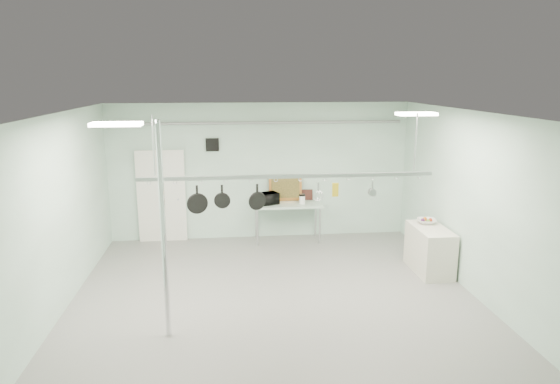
{
  "coord_description": "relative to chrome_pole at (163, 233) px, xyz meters",
  "views": [
    {
      "loc": [
        -0.78,
        -7.53,
        3.75
      ],
      "look_at": [
        0.14,
        1.0,
        1.78
      ],
      "focal_mm": 32.0,
      "sensor_mm": 36.0,
      "label": 1
    }
  ],
  "objects": [
    {
      "name": "skillet_right",
      "position": [
        1.4,
        0.9,
        0.27
      ],
      "size": [
        0.3,
        0.17,
        0.43
      ],
      "primitive_type": null,
      "rotation": [
        0.0,
        0.0,
        0.39
      ],
      "color": "black",
      "rests_on": "pot_rack"
    },
    {
      "name": "light_panel_right",
      "position": [
        4.1,
        1.2,
        1.56
      ],
      "size": [
        0.65,
        0.3,
        0.05
      ],
      "primitive_type": "cube",
      "color": "white",
      "rests_on": "ceiling"
    },
    {
      "name": "chrome_pole",
      "position": [
        0.0,
        0.0,
        0.0
      ],
      "size": [
        0.08,
        0.08,
        3.2
      ],
      "primitive_type": "cylinder",
      "color": "silver",
      "rests_on": "floor"
    },
    {
      "name": "prep_table",
      "position": [
        2.3,
        4.2,
        -0.77
      ],
      "size": [
        1.6,
        0.7,
        0.91
      ],
      "color": "#AAC8B5",
      "rests_on": "floor"
    },
    {
      "name": "pot_rack",
      "position": [
        1.9,
        0.9,
        0.63
      ],
      "size": [
        4.8,
        0.06,
        1.0
      ],
      "color": "#B7B7BC",
      "rests_on": "ceiling"
    },
    {
      "name": "fruit_bowl",
      "position": [
        4.87,
        2.3,
        -0.65
      ],
      "size": [
        0.44,
        0.44,
        0.09
      ],
      "primitive_type": "imported",
      "rotation": [
        0.0,
        0.0,
        -0.21
      ],
      "color": "silver",
      "rests_on": "side_cabinet"
    },
    {
      "name": "back_wall",
      "position": [
        1.7,
        4.59,
        0.0
      ],
      "size": [
        7.0,
        0.02,
        3.2
      ],
      "primitive_type": "cube",
      "color": "silver",
      "rests_on": "floor"
    },
    {
      "name": "grater",
      "position": [
        2.68,
        0.9,
        0.36
      ],
      "size": [
        0.1,
        0.03,
        0.25
      ],
      "primitive_type": null,
      "rotation": [
        0.0,
        0.0,
        -0.05
      ],
      "color": "gold",
      "rests_on": "pot_rack"
    },
    {
      "name": "side_cabinet",
      "position": [
        4.85,
        2.0,
        -1.15
      ],
      "size": [
        0.6,
        1.2,
        0.9
      ],
      "primitive_type": "cube",
      "color": "beige",
      "rests_on": "floor"
    },
    {
      "name": "door",
      "position": [
        -0.6,
        4.54,
        -0.55
      ],
      "size": [
        1.1,
        0.1,
        2.2
      ],
      "primitive_type": "cube",
      "color": "silver",
      "rests_on": "floor"
    },
    {
      "name": "conduit_pipe",
      "position": [
        1.7,
        4.5,
        1.15
      ],
      "size": [
        6.6,
        0.07,
        0.07
      ],
      "primitive_type": "cylinder",
      "rotation": [
        0.0,
        1.57,
        0.0
      ],
      "color": "gray",
      "rests_on": "back_wall"
    },
    {
      "name": "whisk",
      "position": [
        2.4,
        0.9,
        0.32
      ],
      "size": [
        0.18,
        0.18,
        0.33
      ],
      "primitive_type": null,
      "rotation": [
        0.0,
        0.0,
        -0.08
      ],
      "color": "#A3A2A7",
      "rests_on": "pot_rack"
    },
    {
      "name": "painting_large",
      "position": [
        2.29,
        4.5,
        -0.41
      ],
      "size": [
        0.78,
        0.14,
        0.58
      ],
      "primitive_type": "cube",
      "rotation": [
        -0.14,
        0.0,
        -0.01
      ],
      "color": "#C67435",
      "rests_on": "prep_table"
    },
    {
      "name": "painting_small",
      "position": [
        2.79,
        4.5,
        -0.57
      ],
      "size": [
        0.3,
        0.1,
        0.25
      ],
      "primitive_type": "cube",
      "rotation": [
        -0.17,
        0.0,
        -0.04
      ],
      "color": "#331611",
      "rests_on": "prep_table"
    },
    {
      "name": "saucepan",
      "position": [
        3.3,
        0.9,
        0.36
      ],
      "size": [
        0.15,
        0.12,
        0.24
      ],
      "primitive_type": null,
      "rotation": [
        0.0,
        0.0,
        -0.35
      ],
      "color": "silver",
      "rests_on": "pot_rack"
    },
    {
      "name": "ceiling",
      "position": [
        1.7,
        0.6,
        1.59
      ],
      "size": [
        7.0,
        8.0,
        0.02
      ],
      "primitive_type": "cube",
      "color": "silver",
      "rests_on": "back_wall"
    },
    {
      "name": "skillet_left",
      "position": [
        0.44,
        0.9,
        0.26
      ],
      "size": [
        0.34,
        0.14,
        0.44
      ],
      "primitive_type": null,
      "rotation": [
        0.0,
        0.0,
        0.25
      ],
      "color": "black",
      "rests_on": "pot_rack"
    },
    {
      "name": "skillet_mid",
      "position": [
        0.83,
        0.9,
        0.3
      ],
      "size": [
        0.26,
        0.09,
        0.36
      ],
      "primitive_type": null,
      "rotation": [
        0.0,
        0.0,
        -0.11
      ],
      "color": "black",
      "rests_on": "pot_rack"
    },
    {
      "name": "light_panel_left",
      "position": [
        -0.5,
        -0.2,
        1.56
      ],
      "size": [
        0.65,
        0.3,
        0.05
      ],
      "primitive_type": "cube",
      "color": "white",
      "rests_on": "ceiling"
    },
    {
      "name": "coffee_canister",
      "position": [
        2.64,
        4.15,
        -0.6
      ],
      "size": [
        0.17,
        0.17,
        0.19
      ],
      "primitive_type": "cylinder",
      "rotation": [
        0.0,
        0.0,
        -0.33
      ],
      "color": "white",
      "rests_on": "prep_table"
    },
    {
      "name": "wall_vent",
      "position": [
        0.6,
        4.57,
        0.65
      ],
      "size": [
        0.3,
        0.04,
        0.3
      ],
      "primitive_type": "cube",
      "color": "black",
      "rests_on": "back_wall"
    },
    {
      "name": "microwave",
      "position": [
        1.83,
        4.18,
        -0.56
      ],
      "size": [
        0.57,
        0.48,
        0.27
      ],
      "primitive_type": "imported",
      "rotation": [
        0.0,
        0.0,
        3.52
      ],
      "color": "black",
      "rests_on": "prep_table"
    },
    {
      "name": "fruit_cluster",
      "position": [
        4.87,
        2.3,
        -0.61
      ],
      "size": [
        0.24,
        0.24,
        0.09
      ],
      "primitive_type": null,
      "color": "#99220E",
      "rests_on": "fruit_bowl"
    },
    {
      "name": "floor",
      "position": [
        1.7,
        0.6,
        -1.6
      ],
      "size": [
        8.0,
        8.0,
        0.0
      ],
      "primitive_type": "plane",
      "color": "gray",
      "rests_on": "ground"
    },
    {
      "name": "right_wall",
      "position": [
        5.19,
        0.6,
        0.0
      ],
      "size": [
        0.02,
        8.0,
        3.2
      ],
      "primitive_type": "cube",
      "color": "silver",
      "rests_on": "floor"
    }
  ]
}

